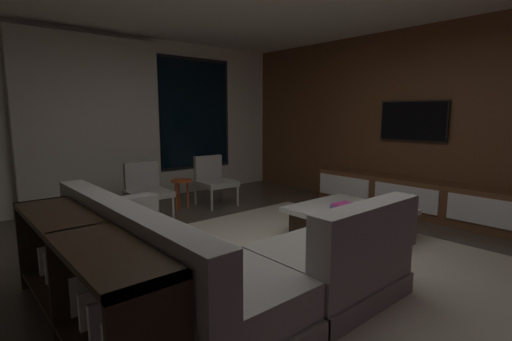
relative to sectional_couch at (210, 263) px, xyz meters
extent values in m
plane|color=#473D33|center=(0.85, 0.06, -0.29)|extent=(9.20, 9.20, 0.00)
cube|color=silver|center=(0.85, 3.72, 1.06)|extent=(6.60, 0.12, 2.70)
cube|color=black|center=(2.15, 3.65, 1.16)|extent=(1.52, 0.02, 2.02)
cube|color=black|center=(2.15, 3.64, 1.16)|extent=(1.40, 0.03, 1.90)
cube|color=beige|center=(0.30, 3.54, 1.01)|extent=(2.10, 0.12, 2.60)
cube|color=brown|center=(3.91, 0.06, 1.06)|extent=(0.12, 7.80, 2.70)
cube|color=beige|center=(1.20, -0.04, -0.28)|extent=(3.20, 3.80, 0.01)
cube|color=gray|center=(-0.24, 0.23, -0.20)|extent=(0.90, 2.50, 0.18)
cube|color=#9E9991|center=(-0.24, 0.23, 0.01)|extent=(0.86, 2.42, 0.24)
cube|color=#9E9991|center=(-0.59, 0.23, 0.33)|extent=(0.20, 2.50, 0.40)
cube|color=#9E9991|center=(-0.24, 1.38, 0.22)|extent=(0.90, 0.20, 0.18)
cube|color=gray|center=(0.74, -0.57, -0.20)|extent=(1.10, 0.90, 0.18)
cube|color=#9E9991|center=(0.74, -0.57, 0.01)|extent=(1.07, 0.86, 0.24)
cube|color=#9E9991|center=(0.74, -0.92, 0.33)|extent=(1.10, 0.20, 0.40)
cube|color=beige|center=(-0.47, 0.78, 0.29)|extent=(0.10, 0.36, 0.36)
cube|color=#B2A893|center=(-0.47, -0.07, 0.29)|extent=(0.10, 0.36, 0.36)
cube|color=black|center=(2.06, 0.14, -0.14)|extent=(1.00, 1.00, 0.30)
cube|color=white|center=(2.06, 0.14, 0.04)|extent=(1.16, 1.16, 0.06)
cube|color=#6587D3|center=(2.00, 0.20, 0.09)|extent=(0.24, 0.20, 0.03)
cube|color=#D73F9A|center=(1.99, 0.17, 0.12)|extent=(0.25, 0.21, 0.03)
cylinder|color=#B2ADA0|center=(2.02, 2.21, -0.11)|extent=(0.04, 0.04, 0.36)
cylinder|color=#B2ADA0|center=(1.54, 2.24, -0.11)|extent=(0.04, 0.04, 0.36)
cylinder|color=#B2ADA0|center=(2.04, 2.71, -0.11)|extent=(0.04, 0.04, 0.36)
cylinder|color=#B2ADA0|center=(1.56, 2.74, -0.11)|extent=(0.04, 0.04, 0.36)
cube|color=#9E9991|center=(1.79, 2.47, 0.07)|extent=(0.56, 0.58, 0.08)
cube|color=#9E9991|center=(1.80, 2.71, 0.30)|extent=(0.49, 0.10, 0.38)
cylinder|color=#B2ADA0|center=(0.86, 2.19, -0.11)|extent=(0.04, 0.04, 0.36)
cylinder|color=#B2ADA0|center=(0.38, 2.21, -0.11)|extent=(0.04, 0.04, 0.36)
cylinder|color=#B2ADA0|center=(0.89, 2.68, -0.11)|extent=(0.04, 0.04, 0.36)
cylinder|color=#B2ADA0|center=(0.41, 2.71, -0.11)|extent=(0.04, 0.04, 0.36)
cube|color=#9E9991|center=(0.64, 2.45, 0.07)|extent=(0.57, 0.59, 0.08)
cube|color=#9E9991|center=(0.65, 2.69, 0.30)|extent=(0.49, 0.11, 0.38)
cylinder|color=#BF4C1E|center=(1.15, 2.61, -0.06)|extent=(0.03, 0.03, 0.46)
cylinder|color=#BF4C1E|center=(1.35, 2.61, -0.06)|extent=(0.03, 0.03, 0.46)
cylinder|color=#BF4C1E|center=(1.25, 2.71, -0.06)|extent=(0.03, 0.03, 0.46)
cylinder|color=#BF4C1E|center=(1.25, 2.61, 0.16)|extent=(0.32, 0.32, 0.02)
cube|color=brown|center=(3.63, 0.16, -0.03)|extent=(0.44, 3.10, 0.52)
cube|color=white|center=(3.39, -0.89, 0.00)|extent=(0.02, 0.93, 0.33)
cube|color=white|center=(3.39, 0.16, 0.00)|extent=(0.02, 0.93, 0.33)
cube|color=white|center=(3.39, 1.20, 0.00)|extent=(0.02, 0.93, 0.33)
cube|color=black|center=(3.58, -0.70, -0.17)|extent=(0.33, 0.68, 0.19)
cube|color=#53A68B|center=(3.58, -0.96, -0.18)|extent=(0.03, 0.04, 0.17)
cube|color=#589AB3|center=(3.58, -0.78, -0.18)|extent=(0.03, 0.04, 0.17)
cube|color=tan|center=(3.58, -0.61, -0.19)|extent=(0.03, 0.04, 0.15)
cube|color=#CB738F|center=(3.58, -0.44, -0.19)|extent=(0.03, 0.04, 0.14)
cube|color=black|center=(3.80, 0.31, 1.06)|extent=(0.04, 1.00, 0.58)
cube|color=black|center=(3.80, 0.31, 1.06)|extent=(0.05, 0.96, 0.54)
cube|color=black|center=(-0.91, 0.13, 0.43)|extent=(0.40, 2.10, 0.04)
cube|color=black|center=(-0.91, 0.13, -0.15)|extent=(0.38, 2.04, 0.03)
cube|color=black|center=(-0.91, 1.16, 0.08)|extent=(0.40, 0.04, 0.74)
cube|color=black|center=(-0.91, 0.13, 0.08)|extent=(0.38, 0.03, 0.74)
cube|color=silver|center=(-0.91, -0.50, -0.01)|extent=(0.18, 0.04, 0.24)
cube|color=silver|center=(-0.92, -0.29, -0.01)|extent=(0.18, 0.04, 0.26)
cube|color=white|center=(-0.91, -0.08, -0.02)|extent=(0.18, 0.04, 0.24)
cube|color=silver|center=(-0.91, 0.13, 0.00)|extent=(0.18, 0.04, 0.27)
cube|color=silver|center=(-0.91, 0.34, -0.01)|extent=(0.18, 0.04, 0.25)
cube|color=white|center=(-0.90, 0.55, -0.02)|extent=(0.18, 0.04, 0.22)
cube|color=silver|center=(-0.91, 0.76, -0.01)|extent=(0.18, 0.04, 0.25)
cube|color=white|center=(-0.91, 0.97, -0.02)|extent=(0.18, 0.04, 0.23)
camera|label=1|loc=(-1.56, -2.34, 1.16)|focal=26.18mm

